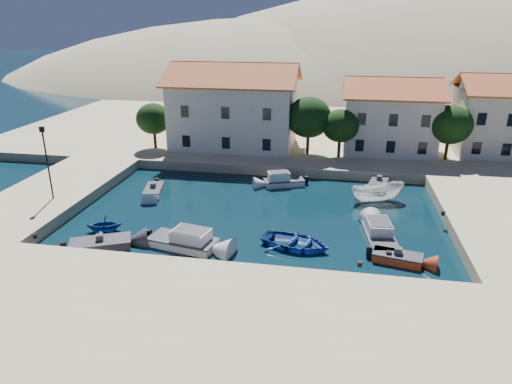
% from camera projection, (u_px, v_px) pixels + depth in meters
% --- Properties ---
extents(ground, '(400.00, 400.00, 0.00)m').
position_uv_depth(ground, '(232.00, 275.00, 29.23)').
color(ground, black).
rests_on(ground, ground).
extents(quay_south, '(52.00, 12.00, 1.00)m').
position_uv_depth(quay_south, '(205.00, 327.00, 23.54)').
color(quay_south, tan).
rests_on(quay_south, ground).
extents(quay_west, '(8.00, 20.00, 1.00)m').
position_uv_depth(quay_west, '(52.00, 194.00, 41.36)').
color(quay_west, tan).
rests_on(quay_west, ground).
extents(quay_north, '(80.00, 36.00, 1.00)m').
position_uv_depth(quay_north, '(306.00, 133.00, 63.70)').
color(quay_north, tan).
rests_on(quay_north, ground).
extents(hills, '(254.00, 176.00, 99.00)m').
position_uv_depth(hills, '(380.00, 147.00, 147.95)').
color(hills, tan).
rests_on(hills, ground).
extents(building_left, '(14.70, 9.45, 9.70)m').
position_uv_depth(building_left, '(234.00, 104.00, 53.87)').
color(building_left, beige).
rests_on(building_left, quay_north).
extents(building_mid, '(10.50, 8.40, 8.30)m').
position_uv_depth(building_mid, '(390.00, 114.00, 52.11)').
color(building_mid, beige).
rests_on(building_mid, quay_north).
extents(building_right, '(9.45, 8.40, 8.80)m').
position_uv_depth(building_right, '(500.00, 114.00, 50.98)').
color(building_right, beige).
rests_on(building_right, quay_north).
extents(trees, '(37.30, 5.30, 6.45)m').
position_uv_depth(trees, '(322.00, 121.00, 50.20)').
color(trees, '#382314').
rests_on(trees, quay_north).
extents(lamppost, '(0.35, 0.25, 6.22)m').
position_uv_depth(lamppost, '(46.00, 156.00, 37.76)').
color(lamppost, black).
rests_on(lamppost, quay_west).
extents(bollards, '(29.36, 9.56, 0.30)m').
position_uv_depth(bollards, '(283.00, 236.00, 31.93)').
color(bollards, black).
rests_on(bollards, ground).
extents(motorboat_grey_sw, '(4.61, 3.47, 1.25)m').
position_uv_depth(motorboat_grey_sw, '(101.00, 244.00, 32.63)').
color(motorboat_grey_sw, '#38383E').
rests_on(motorboat_grey_sw, ground).
extents(cabin_cruiser_south, '(5.30, 3.09, 1.60)m').
position_uv_depth(cabin_cruiser_south, '(183.00, 240.00, 32.78)').
color(cabin_cruiser_south, silver).
rests_on(cabin_cruiser_south, ground).
extents(rowboat_south, '(5.78, 4.76, 1.04)m').
position_uv_depth(rowboat_south, '(295.00, 247.00, 32.86)').
color(rowboat_south, navy).
rests_on(rowboat_south, ground).
extents(motorboat_red_se, '(3.46, 2.10, 1.25)m').
position_uv_depth(motorboat_red_se, '(397.00, 258.00, 30.74)').
color(motorboat_red_se, '#9C3416').
rests_on(motorboat_red_se, ground).
extents(cabin_cruiser_east, '(2.57, 5.13, 1.60)m').
position_uv_depth(cabin_cruiser_east, '(380.00, 237.00, 33.36)').
color(cabin_cruiser_east, silver).
rests_on(cabin_cruiser_east, ground).
extents(boat_east, '(5.25, 3.46, 1.90)m').
position_uv_depth(boat_east, '(377.00, 202.00, 41.01)').
color(boat_east, silver).
rests_on(boat_east, ground).
extents(motorboat_white_ne, '(2.34, 3.70, 1.25)m').
position_uv_depth(motorboat_white_ne, '(379.00, 183.00, 44.78)').
color(motorboat_white_ne, silver).
rests_on(motorboat_white_ne, ground).
extents(rowboat_west, '(3.22, 2.99, 1.40)m').
position_uv_depth(rowboat_west, '(105.00, 231.00, 35.38)').
color(rowboat_west, navy).
rests_on(rowboat_west, ground).
extents(motorboat_white_west, '(2.30, 3.75, 1.25)m').
position_uv_depth(motorboat_white_west, '(154.00, 191.00, 42.81)').
color(motorboat_white_west, silver).
rests_on(motorboat_white_west, ground).
extents(cabin_cruiser_north, '(4.23, 2.92, 1.60)m').
position_uv_depth(cabin_cruiser_north, '(284.00, 181.00, 44.83)').
color(cabin_cruiser_north, silver).
rests_on(cabin_cruiser_north, ground).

